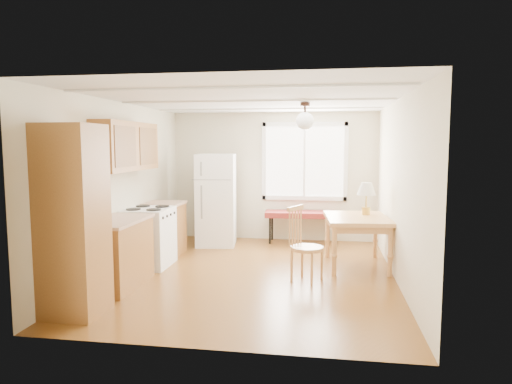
% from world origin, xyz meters
% --- Properties ---
extents(room_shell, '(4.60, 5.60, 2.62)m').
position_xyz_m(room_shell, '(0.00, 0.00, 1.25)').
color(room_shell, '#563011').
rests_on(room_shell, ground).
extents(kitchen_run, '(0.65, 3.40, 2.20)m').
position_xyz_m(kitchen_run, '(-1.72, -0.63, 0.84)').
color(kitchen_run, brown).
rests_on(kitchen_run, ground).
extents(window_unit, '(1.64, 0.05, 1.51)m').
position_xyz_m(window_unit, '(0.60, 2.47, 1.55)').
color(window_unit, white).
rests_on(window_unit, room_shell).
extents(pendant_light, '(0.26, 0.26, 0.40)m').
position_xyz_m(pendant_light, '(0.70, 0.40, 2.24)').
color(pendant_light, black).
rests_on(pendant_light, room_shell).
extents(refrigerator, '(0.78, 0.78, 1.70)m').
position_xyz_m(refrigerator, '(-1.00, 1.80, 0.85)').
color(refrigerator, white).
rests_on(refrigerator, ground).
extents(bench, '(1.34, 0.56, 0.60)m').
position_xyz_m(bench, '(0.54, 2.22, 0.54)').
color(bench, maroon).
rests_on(bench, ground).
extents(dining_table, '(1.03, 1.32, 0.77)m').
position_xyz_m(dining_table, '(1.50, 0.68, 0.67)').
color(dining_table, '#B98047').
rests_on(dining_table, ground).
extents(chair, '(0.51, 0.50, 1.02)m').
position_xyz_m(chair, '(0.69, -0.19, 0.59)').
color(chair, '#B98047').
rests_on(chair, ground).
extents(table_lamp, '(0.29, 0.29, 0.51)m').
position_xyz_m(table_lamp, '(1.65, 0.90, 1.14)').
color(table_lamp, gold).
rests_on(table_lamp, dining_table).
extents(coffee_maker, '(0.17, 0.22, 0.33)m').
position_xyz_m(coffee_maker, '(-1.72, -1.31, 1.02)').
color(coffee_maker, black).
rests_on(coffee_maker, kitchen_run).
extents(kettle, '(0.10, 0.10, 0.20)m').
position_xyz_m(kettle, '(-1.79, -0.97, 0.98)').
color(kettle, red).
rests_on(kettle, kitchen_run).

